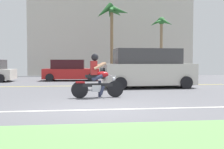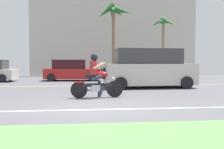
{
  "view_description": "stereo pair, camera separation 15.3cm",
  "coord_description": "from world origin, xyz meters",
  "px_view_note": "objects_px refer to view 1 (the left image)",
  "views": [
    {
      "loc": [
        -0.59,
        -7.95,
        1.39
      ],
      "look_at": [
        0.9,
        4.19,
        0.8
      ],
      "focal_mm": 43.28,
      "sensor_mm": 36.0,
      "label": 1
    },
    {
      "loc": [
        -0.44,
        -7.97,
        1.39
      ],
      "look_at": [
        0.9,
        4.19,
        0.8
      ],
      "focal_mm": 43.28,
      "sensor_mm": 36.0,
      "label": 2
    }
  ],
  "objects_px": {
    "suv_nearby": "(148,69)",
    "palm_tree_1": "(161,28)",
    "parked_car_1": "(70,71)",
    "palm_tree_0": "(112,14)",
    "motorcyclist": "(97,79)"
  },
  "relations": [
    {
      "from": "suv_nearby",
      "to": "palm_tree_0",
      "type": "bearing_deg",
      "value": 94.58
    },
    {
      "from": "palm_tree_1",
      "to": "parked_car_1",
      "type": "bearing_deg",
      "value": -152.05
    },
    {
      "from": "palm_tree_0",
      "to": "palm_tree_1",
      "type": "distance_m",
      "value": 4.83
    },
    {
      "from": "parked_car_1",
      "to": "palm_tree_1",
      "type": "distance_m",
      "value": 10.03
    },
    {
      "from": "motorcyclist",
      "to": "suv_nearby",
      "type": "xyz_separation_m",
      "value": [
        2.97,
        3.76,
        0.28
      ]
    },
    {
      "from": "suv_nearby",
      "to": "palm_tree_1",
      "type": "xyz_separation_m",
      "value": [
        3.92,
        10.18,
        3.53
      ]
    },
    {
      "from": "palm_tree_0",
      "to": "parked_car_1",
      "type": "bearing_deg",
      "value": -134.13
    },
    {
      "from": "palm_tree_0",
      "to": "palm_tree_1",
      "type": "xyz_separation_m",
      "value": [
        4.68,
        0.72,
        -0.99
      ]
    },
    {
      "from": "parked_car_1",
      "to": "palm_tree_0",
      "type": "distance_m",
      "value": 6.97
    },
    {
      "from": "motorcyclist",
      "to": "parked_car_1",
      "type": "distance_m",
      "value": 9.68
    },
    {
      "from": "palm_tree_0",
      "to": "suv_nearby",
      "type": "bearing_deg",
      "value": -85.42
    },
    {
      "from": "suv_nearby",
      "to": "palm_tree_1",
      "type": "height_order",
      "value": "palm_tree_1"
    },
    {
      "from": "suv_nearby",
      "to": "palm_tree_0",
      "type": "distance_m",
      "value": 10.51
    },
    {
      "from": "palm_tree_0",
      "to": "motorcyclist",
      "type": "bearing_deg",
      "value": -99.49
    },
    {
      "from": "suv_nearby",
      "to": "parked_car_1",
      "type": "relative_size",
      "value": 1.22
    }
  ]
}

